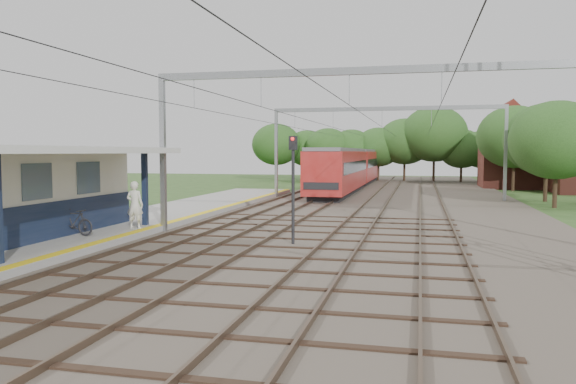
% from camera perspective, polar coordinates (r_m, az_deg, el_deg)
% --- Properties ---
extents(ground, '(160.00, 160.00, 0.00)m').
position_cam_1_polar(ground, '(10.49, -23.89, -16.32)').
color(ground, '#2D4C1E').
rests_on(ground, ground).
extents(ballast_bed, '(18.00, 90.00, 0.10)m').
position_cam_1_polar(ballast_bed, '(38.02, 10.14, -1.35)').
color(ballast_bed, '#473D33').
rests_on(ballast_bed, ground).
extents(platform, '(5.00, 52.00, 0.35)m').
position_cam_1_polar(platform, '(25.88, -18.45, -3.74)').
color(platform, gray).
rests_on(platform, ground).
extents(yellow_stripe, '(0.45, 52.00, 0.01)m').
position_cam_1_polar(yellow_stripe, '(24.75, -14.01, -3.57)').
color(yellow_stripe, yellow).
rests_on(yellow_stripe, platform).
extents(rail_tracks, '(11.80, 88.00, 0.15)m').
position_cam_1_polar(rail_tracks, '(38.22, 6.39, -1.09)').
color(rail_tracks, brown).
rests_on(rail_tracks, ballast_bed).
extents(catenary_system, '(17.22, 88.00, 7.00)m').
position_cam_1_polar(catenary_system, '(33.24, 8.74, 7.33)').
color(catenary_system, gray).
rests_on(catenary_system, ground).
extents(tree_band, '(31.72, 30.88, 8.82)m').
position_cam_1_polar(tree_band, '(64.97, 11.36, 5.15)').
color(tree_band, '#382619').
rests_on(tree_band, ground).
extents(house_far, '(8.00, 6.12, 8.66)m').
position_cam_1_polar(house_far, '(60.63, 22.76, 3.41)').
color(house_far, brown).
rests_on(house_far, ground).
extents(person, '(0.75, 0.50, 2.02)m').
position_cam_1_polar(person, '(24.71, -15.30, -1.26)').
color(person, white).
rests_on(person, platform).
extents(bicycle, '(1.82, 0.73, 1.07)m').
position_cam_1_polar(bicycle, '(23.40, -20.93, -2.86)').
color(bicycle, black).
rests_on(bicycle, platform).
extents(train, '(2.91, 36.18, 3.82)m').
position_cam_1_polar(train, '(56.01, 6.56, 2.54)').
color(train, black).
rests_on(train, ballast_bed).
extents(signal_post, '(0.32, 0.28, 4.21)m').
position_cam_1_polar(signal_post, '(21.24, 0.52, 1.43)').
color(signal_post, black).
rests_on(signal_post, ground).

